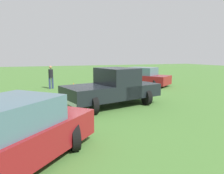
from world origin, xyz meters
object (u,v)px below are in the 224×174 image
object	(u,v)px
pickup_truck	(114,86)
person_bystander	(51,76)
sedan_far	(140,77)
traffic_cone	(74,86)
sedan_near	(0,140)

from	to	relation	value
pickup_truck	person_bystander	world-z (taller)	pickup_truck
person_bystander	sedan_far	bearing A→B (deg)	82.35
traffic_cone	sedan_far	bearing A→B (deg)	97.07
person_bystander	traffic_cone	bearing A→B (deg)	42.82
person_bystander	sedan_near	bearing A→B (deg)	-12.61
pickup_truck	person_bystander	size ratio (longest dim) A/B	2.95
sedan_far	person_bystander	size ratio (longest dim) A/B	2.97
pickup_truck	sedan_far	xyz separation A→B (m)	(-5.74, 4.61, -0.26)
sedan_near	traffic_cone	world-z (taller)	sedan_near
pickup_truck	person_bystander	bearing A→B (deg)	-83.27
sedan_near	person_bystander	distance (m)	11.27
sedan_far	person_bystander	xyz separation A→B (m)	(-0.67, -6.93, 0.28)
sedan_near	traffic_cone	size ratio (longest dim) A/B	8.39
person_bystander	pickup_truck	bearing A→B (deg)	17.79
pickup_truck	sedan_near	bearing A→B (deg)	33.64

